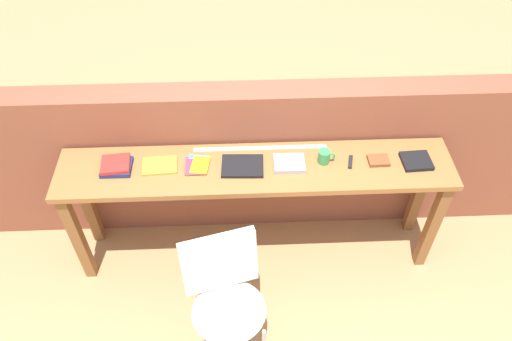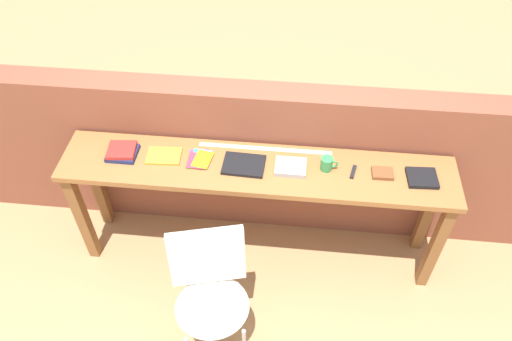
{
  "view_description": "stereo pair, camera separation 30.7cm",
  "coord_description": "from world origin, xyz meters",
  "views": [
    {
      "loc": [
        -0.09,
        -1.88,
        3.11
      ],
      "look_at": [
        0.0,
        0.25,
        0.9
      ],
      "focal_mm": 35.0,
      "sensor_mm": 36.0,
      "label": 1
    },
    {
      "loc": [
        0.22,
        -1.87,
        3.11
      ],
      "look_at": [
        0.0,
        0.25,
        0.9
      ],
      "focal_mm": 35.0,
      "sensor_mm": 36.0,
      "label": 2
    }
  ],
  "objects": [
    {
      "name": "chair_white_moulded",
      "position": [
        -0.2,
        -0.38,
        0.53
      ],
      "size": [
        0.54,
        0.55,
        0.89
      ],
      "color": "silver",
      "rests_on": "ground"
    },
    {
      "name": "mug",
      "position": [
        0.43,
        0.33,
        0.92
      ],
      "size": [
        0.11,
        0.08,
        0.09
      ],
      "color": "#338C4C",
      "rests_on": "sideboard"
    },
    {
      "name": "book_grey_hardcover",
      "position": [
        0.21,
        0.31,
        0.9
      ],
      "size": [
        0.19,
        0.16,
        0.03
      ],
      "primitive_type": "cube",
      "rotation": [
        0.0,
        0.0,
        -0.01
      ],
      "color": "#9E9EA3",
      "rests_on": "sideboard"
    },
    {
      "name": "brick_wall_back",
      "position": [
        0.0,
        0.64,
        0.61
      ],
      "size": [
        6.0,
        0.2,
        1.22
      ],
      "primitive_type": "cube",
      "color": "brown",
      "rests_on": "ground"
    },
    {
      "name": "book_stack_leftmost",
      "position": [
        -0.87,
        0.32,
        0.91
      ],
      "size": [
        0.19,
        0.18,
        0.05
      ],
      "color": "navy",
      "rests_on": "sideboard"
    },
    {
      "name": "multitool_folded",
      "position": [
        0.6,
        0.31,
        0.89
      ],
      "size": [
        0.05,
        0.11,
        0.02
      ],
      "primitive_type": "cube",
      "rotation": [
        0.0,
        0.0,
        -0.23
      ],
      "color": "black",
      "rests_on": "sideboard"
    },
    {
      "name": "sideboard",
      "position": [
        0.0,
        0.3,
        0.74
      ],
      "size": [
        2.5,
        0.44,
        0.88
      ],
      "color": "#996033",
      "rests_on": "ground"
    },
    {
      "name": "ruler_metal_back_edge",
      "position": [
        0.04,
        0.47,
        0.88
      ],
      "size": [
        0.86,
        0.03,
        0.0
      ],
      "primitive_type": "cube",
      "color": "silver",
      "rests_on": "sideboard"
    },
    {
      "name": "magazine_cycling",
      "position": [
        -0.6,
        0.33,
        0.89
      ],
      "size": [
        0.22,
        0.17,
        0.02
      ],
      "primitive_type": "cube",
      "rotation": [
        0.0,
        0.0,
        0.06
      ],
      "color": "gold",
      "rests_on": "sideboard"
    },
    {
      "name": "leather_journal_brown",
      "position": [
        0.78,
        0.31,
        0.89
      ],
      "size": [
        0.13,
        0.1,
        0.02
      ],
      "primitive_type": "cube",
      "rotation": [
        0.0,
        0.0,
        0.02
      ],
      "color": "brown",
      "rests_on": "sideboard"
    },
    {
      "name": "pamphlet_pile_colourful",
      "position": [
        -0.37,
        0.32,
        0.89
      ],
      "size": [
        0.16,
        0.19,
        0.01
      ],
      "color": "purple",
      "rests_on": "sideboard"
    },
    {
      "name": "book_open_centre",
      "position": [
        -0.08,
        0.3,
        0.89
      ],
      "size": [
        0.27,
        0.2,
        0.02
      ],
      "primitive_type": "cube",
      "rotation": [
        0.0,
        0.0,
        -0.04
      ],
      "color": "black",
      "rests_on": "sideboard"
    },
    {
      "name": "book_repair_rightmost",
      "position": [
        1.01,
        0.3,
        0.89
      ],
      "size": [
        0.19,
        0.17,
        0.03
      ],
      "primitive_type": "cube",
      "rotation": [
        0.0,
        0.0,
        0.05
      ],
      "color": "black",
      "rests_on": "sideboard"
    },
    {
      "name": "ground_plane",
      "position": [
        0.0,
        0.0,
        0.0
      ],
      "size": [
        40.0,
        40.0,
        0.0
      ],
      "primitive_type": "plane",
      "color": "tan"
    }
  ]
}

